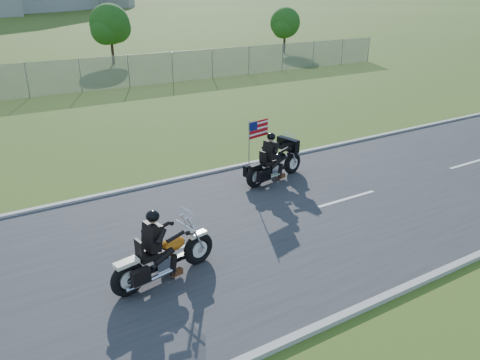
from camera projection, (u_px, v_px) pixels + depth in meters
ground at (233, 233)px, 12.28m from camera, size 420.00×420.00×0.00m
road at (233, 233)px, 12.28m from camera, size 120.00×8.00×0.04m
curb_north at (171, 181)px, 15.47m from camera, size 120.00×0.18×0.12m
curb_south at (338, 319)px, 9.06m from camera, size 120.00×0.18×0.12m
tree_fence_near at (110, 26)px, 37.77m from camera, size 3.52×3.28×4.75m
tree_fence_far at (285, 24)px, 43.92m from camera, size 3.08×2.87×4.20m
motorcycle_lead at (163, 258)px, 10.16m from camera, size 2.60×0.95×1.76m
motorcycle_follow at (274, 164)px, 15.39m from camera, size 2.52×1.05×2.12m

